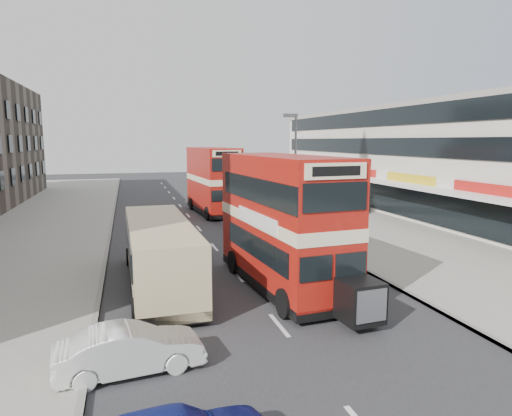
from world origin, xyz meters
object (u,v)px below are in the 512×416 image
object	(u,v)px
car_left_front	(130,350)
cyclist	(241,211)
bus_main	(283,222)
bus_second	(213,180)
pedestrian_near	(344,227)
car_right_c	(225,197)
coach	(160,251)
pedestrian_far	(275,196)
car_right_a	(287,226)
car_right_b	(260,217)
street_lamp	(294,162)

from	to	relation	value
car_left_front	cyclist	size ratio (longest dim) A/B	1.95
bus_main	car_left_front	size ratio (longest dim) A/B	2.53
bus_second	cyclist	world-z (taller)	bus_second
pedestrian_near	car_right_c	bearing A→B (deg)	-92.26
coach	pedestrian_far	size ratio (longest dim) A/B	6.44
car_right_a	car_right_b	size ratio (longest dim) A/B	1.05
car_left_front	car_right_a	xyz separation A→B (m)	(10.08, 15.53, 0.06)
pedestrian_near	coach	bearing A→B (deg)	14.50
street_lamp	car_right_a	bearing A→B (deg)	-120.03
bus_main	car_right_c	world-z (taller)	bus_main
car_right_b	bus_second	bearing A→B (deg)	-165.06
coach	car_right_c	bearing A→B (deg)	70.83
bus_second	car_left_front	bearing A→B (deg)	70.29
cyclist	bus_second	bearing A→B (deg)	108.63
car_right_c	street_lamp	bearing A→B (deg)	2.61
street_lamp	car_right_a	world-z (taller)	street_lamp
bus_second	pedestrian_far	world-z (taller)	bus_second
bus_second	pedestrian_far	bearing A→B (deg)	-160.89
cyclist	car_left_front	bearing A→B (deg)	-113.61
car_right_b	pedestrian_near	xyz separation A→B (m)	(3.40, -7.00, 0.35)
bus_main	cyclist	xyz separation A→B (m)	(2.32, 16.83, -2.18)
bus_main	cyclist	distance (m)	17.13
car_left_front	cyclist	xyz separation A→B (m)	(8.71, 22.57, 0.06)
car_right_a	bus_second	bearing A→B (deg)	-159.76
street_lamp	car_right_a	distance (m)	4.91
bus_second	car_right_b	bearing A→B (deg)	105.49
car_right_b	pedestrian_far	world-z (taller)	pedestrian_far
car_right_b	bus_main	bearing A→B (deg)	-17.47
bus_second	coach	size ratio (longest dim) A/B	0.99
car_right_b	car_right_c	bearing A→B (deg)	174.55
coach	cyclist	xyz separation A→B (m)	(7.39, 15.26, -0.86)
car_right_c	pedestrian_near	distance (m)	20.36
car_right_a	street_lamp	bearing A→B (deg)	155.53
car_left_front	car_right_a	bearing A→B (deg)	-39.81
car_right_a	cyclist	distance (m)	7.18
car_right_a	pedestrian_near	distance (m)	3.84
car_right_c	cyclist	xyz separation A→B (m)	(-0.95, -10.51, 0.12)
car_right_b	car_right_c	world-z (taller)	car_right_b
car_left_front	pedestrian_far	world-z (taller)	pedestrian_far
car_left_front	car_right_b	size ratio (longest dim) A/B	0.84
street_lamp	car_right_c	size ratio (longest dim) A/B	2.34
bus_second	car_right_a	size ratio (longest dim) A/B	2.03
bus_second	car_right_c	size ratio (longest dim) A/B	2.90
car_left_front	cyclist	bearing A→B (deg)	-27.93
car_right_c	cyclist	distance (m)	10.56
bus_main	pedestrian_near	bearing A→B (deg)	-136.79
pedestrian_near	cyclist	size ratio (longest dim) A/B	0.83
pedestrian_near	pedestrian_far	distance (m)	16.32
car_right_a	car_right_c	distance (m)	17.57
bus_main	car_right_a	size ratio (longest dim) A/B	2.03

